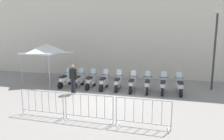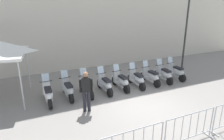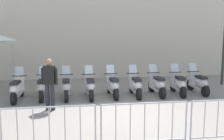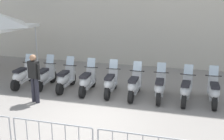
{
  "view_description": "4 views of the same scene",
  "coord_description": "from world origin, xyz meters",
  "px_view_note": "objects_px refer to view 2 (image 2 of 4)",
  "views": [
    {
      "loc": [
        3.82,
        -8.25,
        2.99
      ],
      "look_at": [
        -0.81,
        2.41,
        1.24
      ],
      "focal_mm": 29.24,
      "sensor_mm": 36.0,
      "label": 1
    },
    {
      "loc": [
        -3.49,
        -7.04,
        4.19
      ],
      "look_at": [
        -0.89,
        1.9,
        1.21
      ],
      "focal_mm": 32.05,
      "sensor_mm": 36.0,
      "label": 2
    },
    {
      "loc": [
        -0.35,
        -7.95,
        2.57
      ],
      "look_at": [
        -0.33,
        1.56,
        1.19
      ],
      "focal_mm": 41.28,
      "sensor_mm": 36.0,
      "label": 3
    },
    {
      "loc": [
        4.01,
        -7.44,
        3.96
      ],
      "look_at": [
        -0.08,
        1.79,
        1.09
      ],
      "focal_mm": 47.48,
      "sensor_mm": 36.0,
      "label": 4
    }
  ],
  "objects_px": {
    "motorcycle_4": "(121,81)",
    "motorcycle_7": "(164,74)",
    "motorcycle_1": "(68,90)",
    "motorcycle_8": "(176,72)",
    "motorcycle_0": "(48,94)",
    "motorcycle_6": "(151,77)",
    "barrier_segment_1": "(190,129)",
    "officer_near_row_end": "(86,89)",
    "street_lamp": "(187,24)",
    "motorcycle_2": "(87,87)",
    "motorcycle_3": "(105,84)",
    "motorcycle_5": "(137,79)"
  },
  "relations": [
    {
      "from": "motorcycle_8",
      "to": "motorcycle_1",
      "type": "bearing_deg",
      "value": -171.96
    },
    {
      "from": "motorcycle_0",
      "to": "motorcycle_2",
      "type": "height_order",
      "value": "same"
    },
    {
      "from": "motorcycle_6",
      "to": "motorcycle_8",
      "type": "relative_size",
      "value": 1.0
    },
    {
      "from": "motorcycle_1",
      "to": "officer_near_row_end",
      "type": "height_order",
      "value": "officer_near_row_end"
    },
    {
      "from": "motorcycle_5",
      "to": "motorcycle_2",
      "type": "bearing_deg",
      "value": -173.3
    },
    {
      "from": "street_lamp",
      "to": "motorcycle_1",
      "type": "bearing_deg",
      "value": -160.79
    },
    {
      "from": "street_lamp",
      "to": "motorcycle_5",
      "type": "bearing_deg",
      "value": -151.44
    },
    {
      "from": "motorcycle_4",
      "to": "motorcycle_6",
      "type": "relative_size",
      "value": 1.0
    },
    {
      "from": "motorcycle_7",
      "to": "street_lamp",
      "type": "xyz_separation_m",
      "value": [
        2.73,
        2.17,
        2.59
      ]
    },
    {
      "from": "motorcycle_8",
      "to": "officer_near_row_end",
      "type": "bearing_deg",
      "value": -157.75
    },
    {
      "from": "motorcycle_3",
      "to": "motorcycle_7",
      "type": "xyz_separation_m",
      "value": [
        3.64,
        0.54,
        0.0
      ]
    },
    {
      "from": "motorcycle_6",
      "to": "street_lamp",
      "type": "height_order",
      "value": "street_lamp"
    },
    {
      "from": "motorcycle_4",
      "to": "motorcycle_7",
      "type": "distance_m",
      "value": 2.75
    },
    {
      "from": "motorcycle_1",
      "to": "motorcycle_4",
      "type": "xyz_separation_m",
      "value": [
        2.75,
        0.31,
        0.0
      ]
    },
    {
      "from": "motorcycle_3",
      "to": "street_lamp",
      "type": "height_order",
      "value": "street_lamp"
    },
    {
      "from": "motorcycle_1",
      "to": "motorcycle_3",
      "type": "height_order",
      "value": "same"
    },
    {
      "from": "motorcycle_1",
      "to": "motorcycle_2",
      "type": "height_order",
      "value": "same"
    },
    {
      "from": "motorcycle_4",
      "to": "motorcycle_7",
      "type": "xyz_separation_m",
      "value": [
        2.73,
        0.37,
        0.0
      ]
    },
    {
      "from": "motorcycle_1",
      "to": "motorcycle_2",
      "type": "distance_m",
      "value": 0.92
    },
    {
      "from": "motorcycle_0",
      "to": "motorcycle_3",
      "type": "bearing_deg",
      "value": 8.67
    },
    {
      "from": "motorcycle_1",
      "to": "officer_near_row_end",
      "type": "xyz_separation_m",
      "value": [
        0.65,
        -1.45,
        0.53
      ]
    },
    {
      "from": "motorcycle_6",
      "to": "motorcycle_1",
      "type": "bearing_deg",
      "value": -173.01
    },
    {
      "from": "officer_near_row_end",
      "to": "motorcycle_2",
      "type": "bearing_deg",
      "value": 79.69
    },
    {
      "from": "motorcycle_7",
      "to": "street_lamp",
      "type": "distance_m",
      "value": 4.34
    },
    {
      "from": "motorcycle_1",
      "to": "motorcycle_5",
      "type": "height_order",
      "value": "same"
    },
    {
      "from": "motorcycle_8",
      "to": "barrier_segment_1",
      "type": "distance_m",
      "value": 6.05
    },
    {
      "from": "street_lamp",
      "to": "motorcycle_4",
      "type": "bearing_deg",
      "value": -155.01
    },
    {
      "from": "motorcycle_2",
      "to": "motorcycle_5",
      "type": "height_order",
      "value": "same"
    },
    {
      "from": "motorcycle_3",
      "to": "motorcycle_4",
      "type": "xyz_separation_m",
      "value": [
        0.91,
        0.17,
        0.0
      ]
    },
    {
      "from": "motorcycle_3",
      "to": "street_lamp",
      "type": "relative_size",
      "value": 0.35
    },
    {
      "from": "motorcycle_2",
      "to": "motorcycle_5",
      "type": "relative_size",
      "value": 1.0
    },
    {
      "from": "motorcycle_2",
      "to": "motorcycle_8",
      "type": "height_order",
      "value": "same"
    },
    {
      "from": "motorcycle_1",
      "to": "motorcycle_8",
      "type": "relative_size",
      "value": 1.0
    },
    {
      "from": "motorcycle_4",
      "to": "motorcycle_5",
      "type": "height_order",
      "value": "same"
    },
    {
      "from": "motorcycle_7",
      "to": "motorcycle_6",
      "type": "bearing_deg",
      "value": -172.15
    },
    {
      "from": "motorcycle_8",
      "to": "street_lamp",
      "type": "bearing_deg",
      "value": 47.08
    },
    {
      "from": "street_lamp",
      "to": "officer_near_row_end",
      "type": "relative_size",
      "value": 2.85
    },
    {
      "from": "motorcycle_5",
      "to": "motorcycle_6",
      "type": "height_order",
      "value": "same"
    },
    {
      "from": "street_lamp",
      "to": "officer_near_row_end",
      "type": "bearing_deg",
      "value": -150.34
    },
    {
      "from": "motorcycle_1",
      "to": "motorcycle_7",
      "type": "distance_m",
      "value": 5.52
    },
    {
      "from": "street_lamp",
      "to": "motorcycle_8",
      "type": "bearing_deg",
      "value": -132.92
    },
    {
      "from": "motorcycle_1",
      "to": "motorcycle_3",
      "type": "bearing_deg",
      "value": 4.48
    },
    {
      "from": "motorcycle_6",
      "to": "motorcycle_8",
      "type": "xyz_separation_m",
      "value": [
        1.81,
        0.34,
        0.0
      ]
    },
    {
      "from": "motorcycle_0",
      "to": "barrier_segment_1",
      "type": "distance_m",
      "value": 5.95
    },
    {
      "from": "motorcycle_8",
      "to": "motorcycle_5",
      "type": "bearing_deg",
      "value": -169.28
    },
    {
      "from": "motorcycle_1",
      "to": "motorcycle_5",
      "type": "xyz_separation_m",
      "value": [
        3.66,
        0.39,
        0.0
      ]
    },
    {
      "from": "motorcycle_6",
      "to": "barrier_segment_1",
      "type": "height_order",
      "value": "motorcycle_6"
    },
    {
      "from": "motorcycle_5",
      "to": "motorcycle_6",
      "type": "distance_m",
      "value": 0.93
    },
    {
      "from": "barrier_segment_1",
      "to": "officer_near_row_end",
      "type": "bearing_deg",
      "value": 133.53
    },
    {
      "from": "motorcycle_0",
      "to": "motorcycle_6",
      "type": "bearing_deg",
      "value": 8.67
    }
  ]
}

